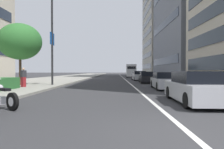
{
  "coord_description": "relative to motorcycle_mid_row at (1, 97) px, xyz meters",
  "views": [
    {
      "loc": [
        -4.58,
        1.67,
        1.4
      ],
      "look_at": [
        14.42,
        1.96,
        1.1
      ],
      "focal_mm": 33.92,
      "sensor_mm": 36.0,
      "label": 1
    }
  ],
  "objects": [
    {
      "name": "pedestrian_on_plaza",
      "position": [
        8.74,
        2.97,
        0.47
      ],
      "size": [
        0.47,
        0.39,
        1.52
      ],
      "rotation": [
        0.0,
        0.0,
        1.18
      ],
      "color": "maroon",
      "rests_on": "sidewalk_right_plaza"
    },
    {
      "name": "delivery_van_ahead",
      "position": [
        40.58,
        -7.91,
        1.1
      ],
      "size": [
        5.87,
        2.38,
        2.91
      ],
      "rotation": [
        0.0,
        0.0,
        -0.04
      ],
      "color": "silver",
      "rests_on": "ground"
    },
    {
      "name": "motorcycle_mid_row",
      "position": [
        0.0,
        0.0,
        0.0
      ],
      "size": [
        1.36,
        1.87,
        1.48
      ],
      "rotation": [
        0.0,
        0.0,
        0.96
      ],
      "color": "black",
      "rests_on": "ground"
    },
    {
      "name": "office_tower_mid_left",
      "position": [
        61.15,
        -24.11,
        17.96
      ],
      "size": [
        20.21,
        19.43,
        36.8
      ],
      "color": "#B7B2A3",
      "rests_on": "ground"
    },
    {
      "name": "lane_centre_stripe",
      "position": [
        31.73,
        -5.96,
        -0.44
      ],
      "size": [
        110.0,
        0.16,
        0.01
      ],
      "primitive_type": "cube",
      "color": "silver",
      "rests_on": "ground"
    },
    {
      "name": "car_far_down_avenue",
      "position": [
        17.48,
        -8.14,
        0.18
      ],
      "size": [
        4.5,
        1.95,
        1.35
      ],
      "rotation": [
        0.0,
        0.0,
        -0.04
      ],
      "color": "black",
      "rests_on": "ground"
    },
    {
      "name": "car_following_behind",
      "position": [
        24.45,
        -7.94,
        0.23
      ],
      "size": [
        4.35,
        2.07,
        1.43
      ],
      "rotation": [
        0.0,
        0.0,
        0.04
      ],
      "color": "#B7B7BC",
      "rests_on": "ground"
    },
    {
      "name": "ground_plane",
      "position": [
        -3.27,
        -5.96,
        -0.44
      ],
      "size": [
        400.0,
        400.0,
        0.0
      ],
      "primitive_type": "plane",
      "color": "#303033"
    },
    {
      "name": "car_lead_in_lane",
      "position": [
        1.44,
        -7.84,
        0.22
      ],
      "size": [
        4.63,
        1.97,
        1.4
      ],
      "rotation": [
        0.0,
        0.0,
        -0.03
      ],
      "color": "#B7B7BC",
      "rests_on": "ground"
    },
    {
      "name": "car_approaching_light",
      "position": [
        8.81,
        -8.28,
        0.18
      ],
      "size": [
        4.68,
        2.09,
        1.32
      ],
      "rotation": [
        0.0,
        0.0,
        -0.05
      ],
      "color": "#B7B7BC",
      "rests_on": "ground"
    },
    {
      "name": "street_tree_far_plaza",
      "position": [
        10.9,
        4.2,
        3.58
      ],
      "size": [
        3.79,
        3.79,
        5.49
      ],
      "color": "#473323",
      "rests_on": "sidewalk_right_plaza"
    },
    {
      "name": "sidewalk_right_plaza",
      "position": [
        26.73,
        5.67,
        -0.37
      ],
      "size": [
        160.0,
        10.29,
        0.15
      ],
      "primitive_type": "cube",
      "color": "gray",
      "rests_on": "ground"
    },
    {
      "name": "street_lamp_with_banners",
      "position": [
        11.51,
        1.23,
        4.84
      ],
      "size": [
        1.26,
        2.09,
        8.78
      ],
      "color": "#232326",
      "rests_on": "sidewalk_right_plaza"
    }
  ]
}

